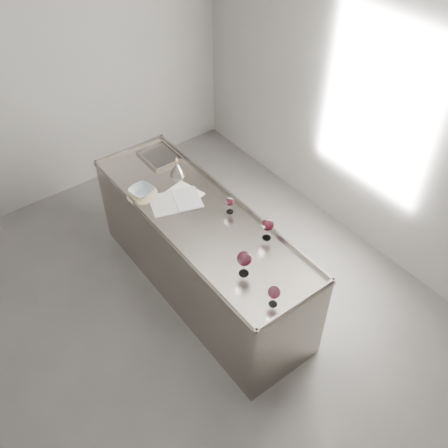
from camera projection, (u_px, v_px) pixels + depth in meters
room_shell at (163, 218)px, 3.49m from camera, size 4.54×5.04×2.84m
counter at (201, 253)px, 4.52m from camera, size 0.77×2.42×0.97m
wine_glass_left at (244, 259)px, 3.62m from camera, size 0.11×0.11×0.22m
wine_glass_middle at (274, 293)px, 3.43m from camera, size 0.09×0.09×0.18m
wine_glass_right at (268, 225)px, 3.90m from camera, size 0.10×0.10×0.20m
wine_glass_small at (230, 202)px, 4.16m from camera, size 0.08×0.08×0.15m
notebook at (176, 201)px, 4.32m from camera, size 0.50×0.42×0.02m
loose_paper_top at (185, 193)px, 4.41m from camera, size 0.27×0.34×0.00m
trivet at (142, 194)px, 4.38m from camera, size 0.31×0.31×0.02m
ceramic_bowl at (142, 191)px, 4.36m from camera, size 0.24×0.24×0.05m
wine_funnel at (177, 170)px, 4.56m from camera, size 0.14×0.14×0.20m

